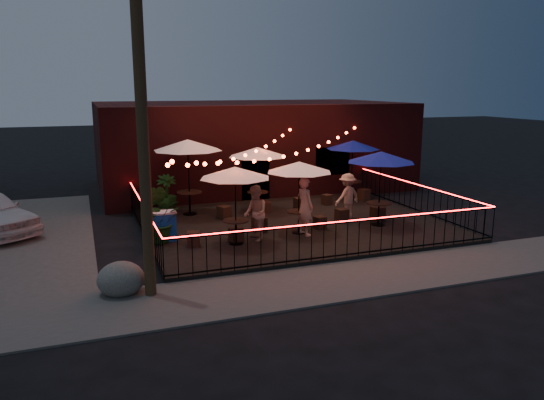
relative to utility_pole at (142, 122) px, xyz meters
The scene contains 35 objects.
ground 7.21m from the utility_pole, 25.71° to the left, with size 110.00×110.00×0.00m, color black.
patio 8.11m from the utility_pole, 40.43° to the left, with size 10.00×8.00×0.15m, color black.
sidewalk 6.74m from the utility_pole, ahead, with size 18.00×2.50×0.05m, color #454240.
brick_building 14.27m from the utility_pole, 63.05° to the left, with size 14.00×8.00×4.00m.
utility_pole is the anchor object (origin of this frame).
fence_front 6.38m from the utility_pole, ahead, with size 10.00×0.04×1.04m.
fence_left 5.70m from the utility_pole, 85.03° to the left, with size 0.04×8.00×1.04m.
fence_right 11.85m from the utility_pole, 23.86° to the left, with size 0.04×8.00×1.04m.
festoon_lights 6.32m from the utility_pole, 44.40° to the left, with size 10.02×8.72×1.32m.
cafe_table_0 4.42m from the utility_pole, 44.85° to the left, with size 2.21×2.21×2.32m.
cafe_table_1 7.50m from the utility_pole, 71.64° to the left, with size 3.32×3.32×2.75m.
cafe_table_2 6.34m from the utility_pole, 33.12° to the left, with size 2.09×2.09×2.31m.
cafe_table_3 8.36m from the utility_pole, 53.94° to the left, with size 2.23×2.23×2.42m.
cafe_table_4 8.82m from the utility_pole, 22.45° to the left, with size 2.55×2.55×2.51m.
cafe_table_5 11.92m from the utility_pole, 38.81° to the left, with size 2.56×2.56×2.44m.
bistro_chair_0 5.01m from the utility_pole, 61.79° to the left, with size 0.37×0.37×0.44m, color black.
bistro_chair_1 5.59m from the utility_pole, 46.14° to the left, with size 0.36×0.36×0.43m, color black.
bistro_chair_2 7.10m from the utility_pole, 79.99° to the left, with size 0.40×0.40×0.48m, color black.
bistro_chair_3 7.71m from the utility_pole, 60.64° to the left, with size 0.39×0.39×0.46m, color black.
bistro_chair_4 6.64m from the utility_pole, 44.58° to the left, with size 0.41×0.41×0.48m, color black.
bistro_chair_5 7.88m from the utility_pole, 31.13° to the left, with size 0.34×0.34×0.40m, color black.
bistro_chair_6 8.82m from the utility_pole, 51.45° to the left, with size 0.36×0.36×0.42m, color black.
bistro_chair_7 9.62m from the utility_pole, 44.21° to the left, with size 0.41×0.41×0.49m, color black.
bistro_chair_8 8.97m from the utility_pole, 30.41° to the left, with size 0.38×0.38×0.45m, color black.
bistro_chair_9 9.90m from the utility_pole, 25.06° to the left, with size 0.40×0.40×0.47m, color black.
bistro_chair_10 10.94m from the utility_pole, 41.09° to the left, with size 0.34×0.34×0.41m, color black.
bistro_chair_11 12.40m from the utility_pole, 36.22° to the left, with size 0.39×0.39×0.46m, color black.
patron_a 6.70m from the utility_pole, 30.51° to the left, with size 0.67×0.44×1.85m, color #D3A48C.
patron_b 5.55m from the utility_pole, 40.45° to the left, with size 0.83×0.64×1.70m, color tan.
patron_c 9.20m from the utility_pole, 31.01° to the left, with size 1.05×0.60×1.62m, color #D6A58B.
potted_shrub_a 5.03m from the utility_pole, 78.13° to the left, with size 1.18×1.02×1.31m, color #103E12.
potted_shrub_b 6.15m from the utility_pole, 81.33° to the left, with size 0.82×0.66×1.48m, color #184010.
potted_shrub_c 8.67m from the utility_pole, 78.40° to the left, with size 0.76×0.76×1.36m, color #1C3D0E.
cooler 5.26m from the utility_pole, 76.55° to the left, with size 0.71×0.52×0.91m.
boulder 3.68m from the utility_pole, 154.54° to the left, with size 0.99×0.84×0.77m, color #4B4C46.
Camera 1 is at (-6.70, -14.39, 4.77)m, focal length 35.00 mm.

